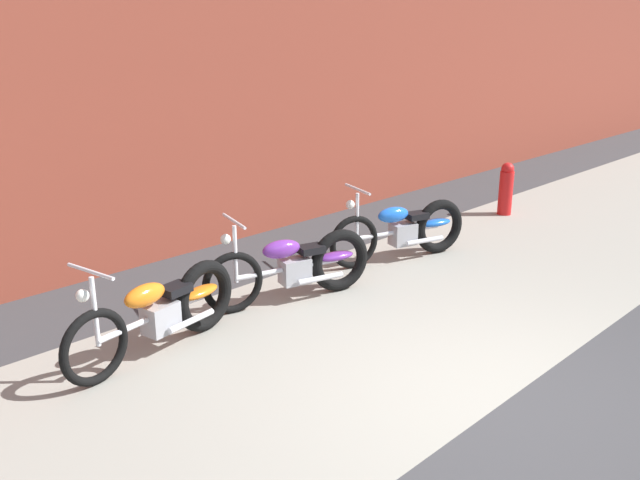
# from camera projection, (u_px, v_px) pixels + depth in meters

# --- Properties ---
(ground_plane) EXTENTS (80.00, 80.00, 0.00)m
(ground_plane) POSITION_uv_depth(u_px,v_px,m) (504.00, 402.00, 5.53)
(ground_plane) COLOR #38383A
(sidewalk_slab) EXTENTS (36.00, 3.50, 0.01)m
(sidewalk_slab) POSITION_uv_depth(u_px,v_px,m) (347.00, 335.00, 6.70)
(sidewalk_slab) COLOR gray
(sidewalk_slab) RESTS_ON ground
(brick_building_wall) EXTENTS (36.00, 0.50, 5.25)m
(brick_building_wall) POSITION_uv_depth(u_px,v_px,m) (141.00, 50.00, 8.22)
(brick_building_wall) COLOR brown
(brick_building_wall) RESTS_ON ground
(motorcycle_orange) EXTENTS (1.99, 0.62, 1.03)m
(motorcycle_orange) POSITION_uv_depth(u_px,v_px,m) (167.00, 309.00, 6.32)
(motorcycle_orange) COLOR black
(motorcycle_orange) RESTS_ON ground
(motorcycle_purple) EXTENTS (1.96, 0.79, 1.03)m
(motorcycle_purple) POSITION_uv_depth(u_px,v_px,m) (301.00, 265.00, 7.47)
(motorcycle_purple) COLOR black
(motorcycle_purple) RESTS_ON ground
(motorcycle_blue) EXTENTS (1.94, 0.84, 1.03)m
(motorcycle_blue) POSITION_uv_depth(u_px,v_px,m) (408.00, 229.00, 8.76)
(motorcycle_blue) COLOR black
(motorcycle_blue) RESTS_ON ground
(fire_hydrant) EXTENTS (0.22, 0.22, 0.84)m
(fire_hydrant) POSITION_uv_depth(u_px,v_px,m) (506.00, 188.00, 10.76)
(fire_hydrant) COLOR red
(fire_hydrant) RESTS_ON ground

